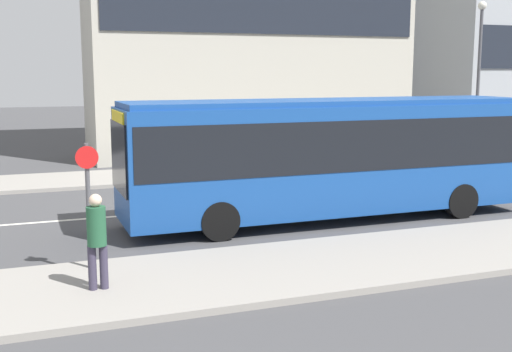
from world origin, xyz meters
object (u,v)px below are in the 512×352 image
Objects in this scene: parked_car_0 at (474,154)px; street_lamp at (479,65)px; bus_stop_sign at (88,196)px; city_bus at (330,151)px; pedestrian_near_stop at (97,235)px.

street_lamp is (1.23, 1.46, 3.61)m from parked_car_0.
parked_car_0 is at bearing 27.86° from bus_stop_sign.
city_bus reaches higher than parked_car_0.
bus_stop_sign is (-16.16, -8.54, 0.93)m from parked_car_0.
parked_car_0 is 1.75× the size of bus_stop_sign.
pedestrian_near_stop reaches higher than parked_car_0.
street_lamp is at bearing 49.95° from parked_car_0.
city_bus is 13.23m from street_lamp.
city_bus is 6.48× the size of pedestrian_near_stop.
pedestrian_near_stop is at bearing -148.60° from parked_car_0.
pedestrian_near_stop is 21.00m from street_lamp.
pedestrian_near_stop is 0.70× the size of bus_stop_sign.
bus_stop_sign reaches higher than pedestrian_near_stop.
street_lamp reaches higher than parked_car_0.
bus_stop_sign is 0.37× the size of street_lamp.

